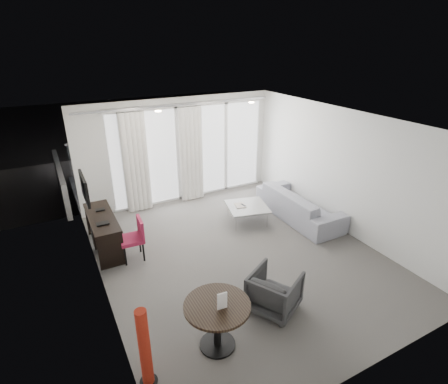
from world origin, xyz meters
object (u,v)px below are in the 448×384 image
tub_armchair (274,291)px  coffee_table (247,214)px  rattan_chair_b (212,154)px  red_lamp (145,349)px  sofa (299,204)px  desk (104,232)px  desk_chair (132,240)px  rattan_chair_a (196,158)px  round_table (217,325)px

tub_armchair → coffee_table: 2.84m
tub_armchair → rattan_chair_b: rattan_chair_b is taller
red_lamp → sofa: 5.08m
desk → desk_chair: (0.40, -0.62, 0.06)m
desk_chair → rattan_chair_a: 4.89m
sofa → coffee_table: bearing=71.5°
desk_chair → rattan_chair_a: (3.00, 3.87, 0.02)m
tub_armchair → rattan_chair_a: 6.39m
desk_chair → rattan_chair_b: bearing=51.2°
tub_armchair → desk_chair: bearing=5.0°
desk_chair → round_table: bearing=-75.8°
red_lamp → sofa: size_ratio=0.49×
tub_armchair → sofa: size_ratio=0.31×
rattan_chair_a → rattan_chair_b: bearing=1.9°
desk → rattan_chair_a: rattan_chair_a is taller
coffee_table → rattan_chair_b: 3.77m
round_table → tub_armchair: (1.10, 0.24, -0.03)m
red_lamp → coffee_table: 4.38m
desk_chair → red_lamp: 2.76m
coffee_table → rattan_chair_b: bearing=76.4°
red_lamp → sofa: red_lamp is taller
red_lamp → rattan_chair_a: size_ratio=1.30×
coffee_table → round_table: bearing=-127.7°
round_table → rattan_chair_b: 7.20m
round_table → coffee_table: round_table is taller
desk_chair → rattan_chair_b: 5.30m
desk → tub_armchair: desk is taller
round_table → rattan_chair_a: rattan_chair_a is taller
desk_chair → sofa: desk_chair is taller
desk → coffee_table: desk is taller
coffee_table → rattan_chair_a: bearing=85.1°
tub_armchair → sofa: (2.27, 2.22, 0.01)m
rattan_chair_b → rattan_chair_a: bearing=-178.9°
coffee_table → rattan_chair_b: size_ratio=0.97×
tub_armchair → rattan_chair_a: size_ratio=0.82×
round_table → rattan_chair_b: bearing=64.6°
tub_armchair → rattan_chair_a: rattan_chair_a is taller
desk → tub_armchair: (1.99, -2.98, -0.03)m
coffee_table → rattan_chair_a: rattan_chair_a is taller
desk_chair → red_lamp: red_lamp is taller
rattan_chair_b → desk: bearing=-143.6°
red_lamp → desk_chair: bearing=79.2°
round_table → desk: bearing=105.4°
rattan_chair_a → round_table: bearing=-113.7°
round_table → red_lamp: red_lamp is taller
desk → rattan_chair_a: bearing=43.7°
rattan_chair_a → desk: bearing=-138.8°
coffee_table → rattan_chair_a: size_ratio=1.01×
red_lamp → sofa: (4.37, 2.57, -0.23)m
rattan_chair_a → rattan_chair_b: 0.57m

